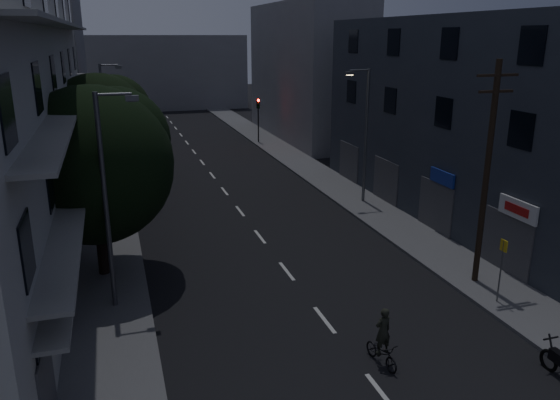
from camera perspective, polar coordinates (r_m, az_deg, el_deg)
ground at (r=37.08m, az=-5.97°, el=1.12°), size 160.00×160.00×0.00m
sidewalk_left at (r=36.42m, az=-17.61°, el=0.24°), size 3.00×90.00×0.15m
sidewalk_right at (r=39.14m, az=4.85°, el=2.11°), size 3.00×90.00×0.15m
lane_markings at (r=43.03m, az=-7.63°, el=3.28°), size 0.15×60.50×0.01m
building_right at (r=30.87m, az=20.78°, el=7.39°), size 6.19×28.00×11.00m
building_far_left at (r=58.31m, az=-22.99°, el=13.61°), size 6.00×20.00×16.00m
building_far_right at (r=55.46m, az=2.73°, el=13.22°), size 6.00×20.00×13.00m
building_far_end at (r=80.49m, az=-12.66°, el=12.90°), size 24.00×8.00×10.00m
tree_near at (r=23.49m, az=-18.78°, el=4.09°), size 6.50×6.50×8.01m
tree_mid at (r=34.22m, az=-18.29°, el=7.64°), size 6.32×6.32×7.78m
tree_far at (r=46.94m, az=-18.09°, el=8.87°), size 5.15×5.15×6.37m
traffic_signal_far_right at (r=52.26m, az=-2.29°, el=9.26°), size 0.28×0.37×4.10m
traffic_signal_far_left at (r=49.63m, az=-16.90°, el=8.15°), size 0.28×0.37×4.10m
street_lamp_left_near at (r=20.47m, az=-17.53°, el=0.78°), size 1.51×0.25×8.00m
street_lamp_right at (r=33.19m, az=8.81°, el=7.30°), size 1.51×0.25×8.00m
street_lamp_left_far at (r=40.28m, az=-17.71°, el=8.37°), size 1.51×0.25×8.00m
utility_pole at (r=23.02m, az=20.81°, el=2.88°), size 1.80×0.24×9.00m
bus_stop_sign at (r=22.29m, az=22.19°, el=-5.78°), size 0.06×0.35×2.52m
cyclist at (r=17.98m, az=10.62°, el=-14.73°), size 0.79×1.62×1.96m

